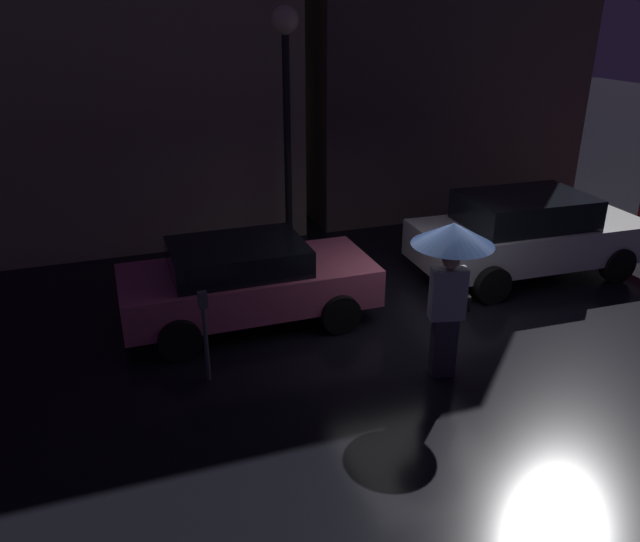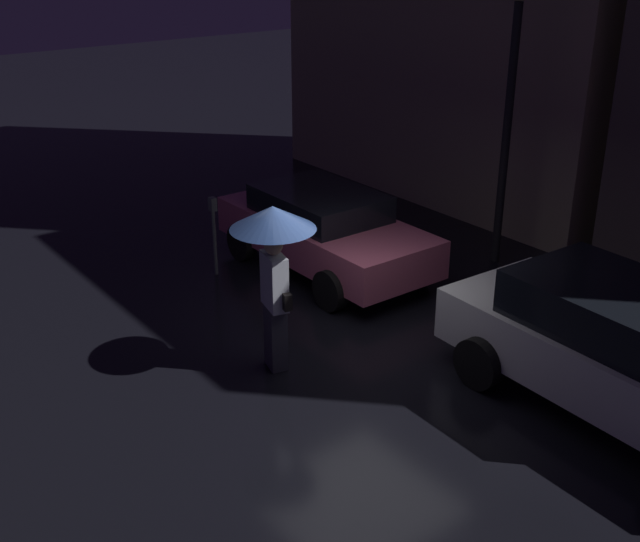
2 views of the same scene
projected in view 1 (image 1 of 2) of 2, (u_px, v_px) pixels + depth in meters
ground_plane at (429, 334)px, 9.81m from camera, size 60.00×60.00×0.00m
building_facade_right at (441, 7)px, 14.66m from camera, size 6.79×3.00×9.48m
parked_car_pink at (247, 280)px, 9.94m from camera, size 4.01×1.94×1.35m
parked_car_white at (527, 233)px, 11.70m from camera, size 4.44×2.02×1.57m
pedestrian_with_umbrella at (451, 259)px, 8.07m from camera, size 1.07×1.07×2.23m
parking_meter at (205, 327)px, 8.28m from camera, size 0.12×0.10×1.33m
street_lamp_near at (286, 73)px, 11.52m from camera, size 0.51×0.51×4.78m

